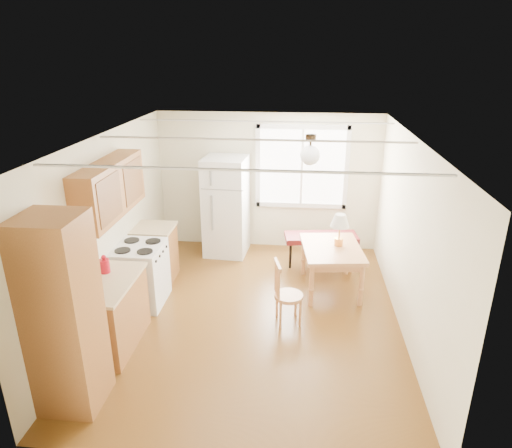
# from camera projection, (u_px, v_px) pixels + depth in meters

# --- Properties ---
(room_shell) EXTENTS (4.60, 5.60, 2.62)m
(room_shell) POSITION_uv_depth(u_px,v_px,m) (254.00, 233.00, 6.00)
(room_shell) COLOR #4D2D0F
(room_shell) RESTS_ON ground
(kitchen_run) EXTENTS (0.65, 3.40, 2.20)m
(kitchen_run) POSITION_uv_depth(u_px,v_px,m) (113.00, 277.00, 5.72)
(kitchen_run) COLOR brown
(kitchen_run) RESTS_ON ground
(window_unit) EXTENTS (1.64, 0.05, 1.51)m
(window_unit) POSITION_uv_depth(u_px,v_px,m) (302.00, 167.00, 8.13)
(window_unit) COLOR white
(window_unit) RESTS_ON room_shell
(pendant_light) EXTENTS (0.26, 0.26, 0.40)m
(pendant_light) POSITION_uv_depth(u_px,v_px,m) (310.00, 154.00, 5.95)
(pendant_light) COLOR #312416
(pendant_light) RESTS_ON room_shell
(refrigerator) EXTENTS (0.78, 0.79, 1.78)m
(refrigerator) POSITION_uv_depth(u_px,v_px,m) (226.00, 206.00, 8.15)
(refrigerator) COLOR white
(refrigerator) RESTS_ON ground
(bench) EXTENTS (1.27, 0.62, 0.56)m
(bench) POSITION_uv_depth(u_px,v_px,m) (321.00, 238.00, 7.78)
(bench) COLOR #5A1518
(bench) RESTS_ON ground
(dining_table) EXTENTS (0.99, 1.24, 0.72)m
(dining_table) POSITION_uv_depth(u_px,v_px,m) (332.00, 253.00, 6.94)
(dining_table) COLOR #B57445
(dining_table) RESTS_ON ground
(chair) EXTENTS (0.42, 0.42, 0.89)m
(chair) POSITION_uv_depth(u_px,v_px,m) (283.00, 290.00, 6.10)
(chair) COLOR #B57445
(chair) RESTS_ON ground
(table_lamp) EXTENTS (0.29, 0.29, 0.50)m
(table_lamp) POSITION_uv_depth(u_px,v_px,m) (340.00, 223.00, 6.84)
(table_lamp) COLOR #CB8D41
(table_lamp) RESTS_ON dining_table
(coffee_maker) EXTENTS (0.24, 0.28, 0.36)m
(coffee_maker) POSITION_uv_depth(u_px,v_px,m) (86.00, 291.00, 5.02)
(coffee_maker) COLOR black
(coffee_maker) RESTS_ON kitchen_run
(kettle) EXTENTS (0.12, 0.12, 0.24)m
(kettle) POSITION_uv_depth(u_px,v_px,m) (105.00, 265.00, 5.68)
(kettle) COLOR red
(kettle) RESTS_ON kitchen_run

